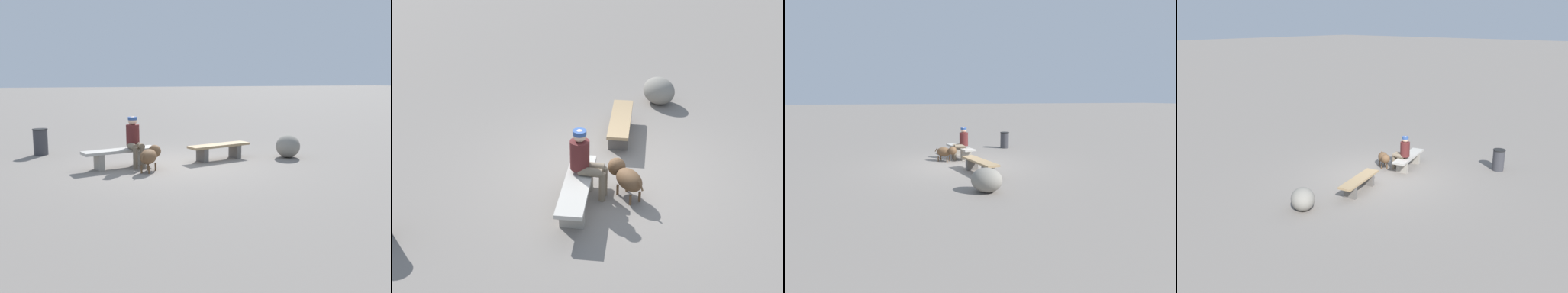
% 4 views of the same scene
% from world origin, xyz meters
% --- Properties ---
extents(ground, '(210.00, 210.00, 0.06)m').
position_xyz_m(ground, '(0.00, 0.00, -0.03)').
color(ground, gray).
extents(bench_left, '(1.83, 0.81, 0.42)m').
position_xyz_m(bench_left, '(-1.35, -0.24, 0.29)').
color(bench_left, '#605B56').
rests_on(bench_left, ground).
extents(bench_right, '(1.90, 0.84, 0.45)m').
position_xyz_m(bench_right, '(1.31, -0.16, 0.32)').
color(bench_right, gray).
rests_on(bench_right, ground).
extents(seated_person, '(0.38, 0.62, 1.23)m').
position_xyz_m(seated_person, '(0.96, -0.15, 0.72)').
color(seated_person, '#511E1E').
rests_on(seated_person, ground).
extents(dog, '(0.69, 0.78, 0.58)m').
position_xyz_m(dog, '(0.72, 0.48, 0.38)').
color(dog, brown).
rests_on(dog, ground).
extents(boulder, '(1.00, 1.04, 0.62)m').
position_xyz_m(boulder, '(-3.26, 0.09, 0.31)').
color(boulder, gray).
rests_on(boulder, ground).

